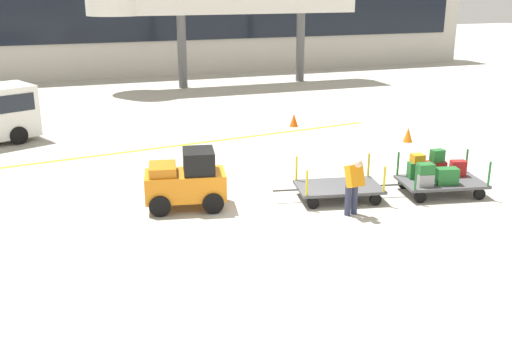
# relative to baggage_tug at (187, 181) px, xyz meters

# --- Properties ---
(ground_plane) EXTENTS (120.00, 120.00, 0.00)m
(ground_plane) POSITION_rel_baggage_tug_xyz_m (2.01, -1.32, -0.75)
(ground_plane) COLOR #B2ADA0
(apron_lead_line) EXTENTS (18.09, 2.68, 0.01)m
(apron_lead_line) POSITION_rel_baggage_tug_xyz_m (0.30, 6.19, -0.75)
(apron_lead_line) COLOR yellow
(apron_lead_line) RESTS_ON ground_plane
(terminal_building) EXTENTS (48.23, 2.51, 6.59)m
(terminal_building) POSITION_rel_baggage_tug_xyz_m (2.01, 24.65, 2.55)
(terminal_building) COLOR #BCB7AD
(terminal_building) RESTS_ON ground_plane
(baggage_tug) EXTENTS (2.27, 1.56, 1.58)m
(baggage_tug) POSITION_rel_baggage_tug_xyz_m (0.00, 0.00, 0.00)
(baggage_tug) COLOR orange
(baggage_tug) RESTS_ON ground_plane
(baggage_cart_lead) EXTENTS (3.08, 1.81, 1.10)m
(baggage_cart_lead) POSITION_rel_baggage_tug_xyz_m (4.08, -0.78, -0.41)
(baggage_cart_lead) COLOR #4C4C4F
(baggage_cart_lead) RESTS_ON ground_plane
(baggage_cart_middle) EXTENTS (3.08, 1.81, 1.23)m
(baggage_cart_middle) POSITION_rel_baggage_tug_xyz_m (6.93, -1.29, -0.20)
(baggage_cart_middle) COLOR #4C4C4F
(baggage_cart_middle) RESTS_ON ground_plane
(baggage_handler) EXTENTS (0.44, 0.46, 1.56)m
(baggage_handler) POSITION_rel_baggage_tug_xyz_m (3.89, -1.98, 0.11)
(baggage_handler) COLOR #2D334C
(baggage_handler) RESTS_ON ground_plane
(safety_cone_near) EXTENTS (0.36, 0.36, 0.55)m
(safety_cone_near) POSITION_rel_baggage_tug_xyz_m (6.33, 7.72, -0.48)
(safety_cone_near) COLOR #EA590F
(safety_cone_near) RESTS_ON ground_plane
(safety_cone_far) EXTENTS (0.36, 0.36, 0.55)m
(safety_cone_far) POSITION_rel_baggage_tug_xyz_m (9.42, 3.98, -0.48)
(safety_cone_far) COLOR orange
(safety_cone_far) RESTS_ON ground_plane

